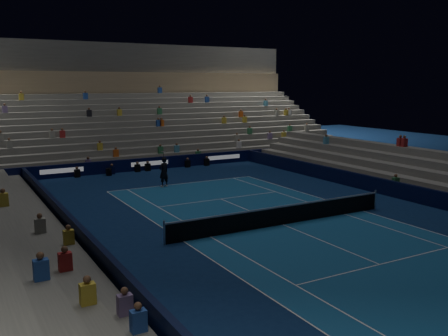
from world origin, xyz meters
TOP-DOWN VIEW (x-y plane):
  - ground at (0.00, 0.00)m, footprint 90.00×90.00m
  - court_surface at (0.00, 0.00)m, footprint 10.97×23.77m
  - sponsor_barrier_far at (0.00, 18.50)m, footprint 44.00×0.25m
  - sponsor_barrier_east at (9.70, 0.00)m, footprint 0.25×37.00m
  - sponsor_barrier_west at (-9.70, 0.00)m, footprint 0.25×37.00m
  - grandstand_main at (0.00, 27.90)m, footprint 44.00×15.20m
  - tennis_net at (0.00, 0.00)m, footprint 12.90×0.10m
  - tennis_player at (-1.60, 11.55)m, footprint 0.87×0.69m
  - broadcast_camera at (-3.65, 17.62)m, footprint 0.50×0.90m

SIDE VIEW (x-z plane):
  - ground at x=0.00m, z-range 0.00..0.00m
  - court_surface at x=0.00m, z-range 0.00..0.01m
  - broadcast_camera at x=-3.65m, z-range 0.01..0.56m
  - sponsor_barrier_far at x=0.00m, z-range 0.00..1.00m
  - sponsor_barrier_east at x=9.70m, z-range 0.00..1.00m
  - sponsor_barrier_west at x=-9.70m, z-range 0.00..1.00m
  - tennis_net at x=0.00m, z-range -0.05..1.05m
  - tennis_player at x=-1.60m, z-range 0.00..2.07m
  - grandstand_main at x=0.00m, z-range -2.22..8.98m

